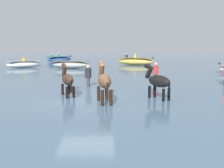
{
  "coord_description": "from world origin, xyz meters",
  "views": [
    {
      "loc": [
        1.03,
        -12.21,
        2.93
      ],
      "look_at": [
        1.17,
        1.55,
        0.86
      ],
      "focal_mm": 44.48,
      "sensor_mm": 36.0,
      "label": 1
    }
  ],
  "objects_px": {
    "boat_far_inshore": "(24,64)",
    "person_spectator_far": "(156,74)",
    "horse_flank_dark_bay": "(67,80)",
    "boat_near_port": "(59,59)",
    "boat_distant_west": "(71,65)",
    "horse_lead_bay": "(104,82)",
    "boat_far_offshore": "(135,61)",
    "person_wading_close": "(88,78)",
    "horse_trailing_black": "(158,82)"
  },
  "relations": [
    {
      "from": "boat_near_port",
      "to": "person_wading_close",
      "type": "bearing_deg",
      "value": -75.4
    },
    {
      "from": "horse_lead_bay",
      "to": "person_wading_close",
      "type": "bearing_deg",
      "value": 102.97
    },
    {
      "from": "horse_trailing_black",
      "to": "boat_far_inshore",
      "type": "bearing_deg",
      "value": 124.59
    },
    {
      "from": "horse_trailing_black",
      "to": "boat_distant_west",
      "type": "distance_m",
      "value": 16.36
    },
    {
      "from": "horse_trailing_black",
      "to": "horse_flank_dark_bay",
      "type": "bearing_deg",
      "value": 170.14
    },
    {
      "from": "boat_far_inshore",
      "to": "horse_trailing_black",
      "type": "bearing_deg",
      "value": -55.41
    },
    {
      "from": "boat_far_inshore",
      "to": "person_spectator_far",
      "type": "distance_m",
      "value": 15.77
    },
    {
      "from": "boat_far_inshore",
      "to": "person_wading_close",
      "type": "height_order",
      "value": "person_wading_close"
    },
    {
      "from": "horse_lead_bay",
      "to": "boat_near_port",
      "type": "bearing_deg",
      "value": 104.32
    },
    {
      "from": "horse_trailing_black",
      "to": "horse_flank_dark_bay",
      "type": "relative_size",
      "value": 1.01
    },
    {
      "from": "horse_lead_bay",
      "to": "person_spectator_far",
      "type": "distance_m",
      "value": 7.01
    },
    {
      "from": "horse_flank_dark_bay",
      "to": "boat_distant_west",
      "type": "relative_size",
      "value": 0.5
    },
    {
      "from": "horse_flank_dark_bay",
      "to": "boat_far_offshore",
      "type": "height_order",
      "value": "horse_flank_dark_bay"
    },
    {
      "from": "horse_flank_dark_bay",
      "to": "boat_far_offshore",
      "type": "bearing_deg",
      "value": 74.81
    },
    {
      "from": "horse_trailing_black",
      "to": "boat_far_inshore",
      "type": "distance_m",
      "value": 19.34
    },
    {
      "from": "boat_far_inshore",
      "to": "person_wading_close",
      "type": "relative_size",
      "value": 2.18
    },
    {
      "from": "horse_flank_dark_bay",
      "to": "person_wading_close",
      "type": "xyz_separation_m",
      "value": [
        0.78,
        2.9,
        -0.26
      ]
    },
    {
      "from": "horse_flank_dark_bay",
      "to": "boat_near_port",
      "type": "bearing_deg",
      "value": 101.06
    },
    {
      "from": "horse_trailing_black",
      "to": "boat_far_offshore",
      "type": "xyz_separation_m",
      "value": [
        0.78,
        19.21,
        -0.37
      ]
    },
    {
      "from": "boat_far_inshore",
      "to": "boat_distant_west",
      "type": "distance_m",
      "value": 4.98
    },
    {
      "from": "boat_far_inshore",
      "to": "person_spectator_far",
      "type": "height_order",
      "value": "person_spectator_far"
    },
    {
      "from": "horse_lead_bay",
      "to": "boat_far_inshore",
      "type": "distance_m",
      "value": 18.74
    },
    {
      "from": "boat_near_port",
      "to": "person_wading_close",
      "type": "relative_size",
      "value": 2.14
    },
    {
      "from": "horse_trailing_black",
      "to": "person_wading_close",
      "type": "distance_m",
      "value": 5.03
    },
    {
      "from": "boat_near_port",
      "to": "person_spectator_far",
      "type": "distance_m",
      "value": 21.23
    },
    {
      "from": "boat_distant_west",
      "to": "boat_far_offshore",
      "type": "relative_size",
      "value": 0.85
    },
    {
      "from": "horse_lead_bay",
      "to": "boat_near_port",
      "type": "xyz_separation_m",
      "value": [
        -6.41,
        25.1,
        -0.55
      ]
    },
    {
      "from": "boat_far_offshore",
      "to": "person_spectator_far",
      "type": "distance_m",
      "value": 13.78
    },
    {
      "from": "boat_far_inshore",
      "to": "boat_distant_west",
      "type": "relative_size",
      "value": 0.94
    },
    {
      "from": "horse_lead_bay",
      "to": "boat_far_offshore",
      "type": "xyz_separation_m",
      "value": [
        3.23,
        19.98,
        -0.48
      ]
    },
    {
      "from": "boat_distant_west",
      "to": "boat_near_port",
      "type": "height_order",
      "value": "boat_near_port"
    },
    {
      "from": "boat_distant_west",
      "to": "person_spectator_far",
      "type": "bearing_deg",
      "value": -54.94
    },
    {
      "from": "horse_lead_bay",
      "to": "boat_far_offshore",
      "type": "height_order",
      "value": "horse_lead_bay"
    },
    {
      "from": "boat_distant_west",
      "to": "person_wading_close",
      "type": "bearing_deg",
      "value": -77.36
    },
    {
      "from": "boat_far_inshore",
      "to": "boat_distant_west",
      "type": "bearing_deg",
      "value": -8.32
    },
    {
      "from": "horse_flank_dark_bay",
      "to": "boat_far_inshore",
      "type": "height_order",
      "value": "horse_flank_dark_bay"
    },
    {
      "from": "boat_near_port",
      "to": "person_wading_close",
      "type": "height_order",
      "value": "person_wading_close"
    },
    {
      "from": "horse_flank_dark_bay",
      "to": "boat_near_port",
      "type": "xyz_separation_m",
      "value": [
        -4.61,
        23.6,
        -0.42
      ]
    },
    {
      "from": "boat_near_port",
      "to": "boat_far_offshore",
      "type": "bearing_deg",
      "value": -28.0
    },
    {
      "from": "person_spectator_far",
      "to": "boat_far_offshore",
      "type": "bearing_deg",
      "value": 90.08
    },
    {
      "from": "horse_lead_bay",
      "to": "boat_near_port",
      "type": "distance_m",
      "value": 25.91
    },
    {
      "from": "boat_near_port",
      "to": "person_spectator_far",
      "type": "height_order",
      "value": "person_spectator_far"
    },
    {
      "from": "horse_trailing_black",
      "to": "horse_flank_dark_bay",
      "type": "xyz_separation_m",
      "value": [
        -4.24,
        0.74,
        -0.02
      ]
    },
    {
      "from": "horse_lead_bay",
      "to": "boat_far_offshore",
      "type": "bearing_deg",
      "value": 80.83
    },
    {
      "from": "boat_near_port",
      "to": "horse_trailing_black",
      "type": "bearing_deg",
      "value": -70.02
    },
    {
      "from": "boat_far_inshore",
      "to": "person_wading_close",
      "type": "distance_m",
      "value": 14.4
    },
    {
      "from": "horse_trailing_black",
      "to": "person_spectator_far",
      "type": "bearing_deg",
      "value": 81.61
    },
    {
      "from": "horse_flank_dark_bay",
      "to": "boat_distant_west",
      "type": "distance_m",
      "value": 14.58
    },
    {
      "from": "horse_flank_dark_bay",
      "to": "boat_near_port",
      "type": "distance_m",
      "value": 24.05
    },
    {
      "from": "boat_distant_west",
      "to": "person_spectator_far",
      "type": "distance_m",
      "value": 11.93
    }
  ]
}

